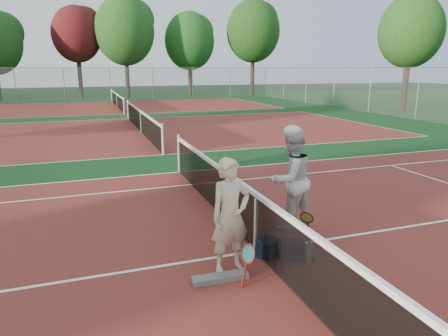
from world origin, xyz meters
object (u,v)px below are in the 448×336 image
at_px(player_b, 290,180).
at_px(racket_red, 248,265).
at_px(net_main, 256,222).
at_px(player_a, 230,216).
at_px(racket_spare, 286,252).
at_px(sports_bag_purple, 292,249).
at_px(water_bottle, 309,254).
at_px(sports_bag_navy, 267,248).
at_px(racket_black_held, 306,225).

xyz_separation_m(player_b, racket_red, (-1.52, -1.63, -0.65)).
xyz_separation_m(net_main, player_a, (-0.61, -0.45, 0.35)).
height_order(racket_spare, sports_bag_purple, sports_bag_purple).
height_order(net_main, player_b, player_b).
bearing_deg(sports_bag_purple, racket_spare, 100.49).
relative_size(racket_spare, water_bottle, 2.00).
bearing_deg(sports_bag_navy, net_main, 121.21).
bearing_deg(water_bottle, racket_spare, 117.54).
bearing_deg(racket_black_held, player_a, -24.11).
height_order(player_a, player_b, player_b).
distance_m(player_b, racket_red, 2.32).
height_order(racket_spare, sports_bag_navy, sports_bag_navy).
distance_m(racket_spare, water_bottle, 0.42).
distance_m(racket_red, sports_bag_purple, 1.10).
xyz_separation_m(sports_bag_purple, water_bottle, (0.17, -0.24, 0.00)).
height_order(net_main, sports_bag_purple, net_main).
height_order(sports_bag_purple, water_bottle, water_bottle).
distance_m(racket_black_held, water_bottle, 0.89).
bearing_deg(player_a, water_bottle, -19.06).
relative_size(racket_spare, sports_bag_navy, 1.73).
height_order(sports_bag_navy, sports_bag_purple, sports_bag_purple).
relative_size(net_main, water_bottle, 36.60).
xyz_separation_m(player_a, racket_red, (0.09, -0.45, -0.57)).
xyz_separation_m(racket_black_held, sports_bag_purple, (-0.58, -0.54, -0.11)).
xyz_separation_m(racket_red, racket_black_held, (1.55, 1.05, -0.03)).
bearing_deg(water_bottle, net_main, 134.71).
height_order(racket_red, sports_bag_navy, racket_red).
height_order(racket_red, sports_bag_purple, racket_red).
bearing_deg(racket_spare, sports_bag_purple, 146.21).
relative_size(net_main, player_b, 5.81).
bearing_deg(sports_bag_navy, sports_bag_purple, -29.72).
xyz_separation_m(net_main, water_bottle, (0.62, -0.63, -0.36)).
bearing_deg(racket_red, player_a, 69.31).
height_order(player_b, racket_red, player_b).
bearing_deg(sports_bag_purple, player_a, -177.11).
xyz_separation_m(net_main, sports_bag_navy, (0.12, -0.20, -0.37)).
xyz_separation_m(racket_spare, sports_bag_purple, (0.02, -0.13, 0.11)).
distance_m(racket_red, racket_black_held, 1.87).
distance_m(racket_red, water_bottle, 1.18).
bearing_deg(racket_red, sports_bag_navy, 15.26).
bearing_deg(sports_bag_purple, net_main, 139.35).
relative_size(racket_red, water_bottle, 1.95).
height_order(player_b, sports_bag_navy, player_b).
distance_m(racket_black_held, sports_bag_purple, 0.80).
relative_size(player_a, racket_black_held, 3.27).
height_order(player_a, water_bottle, player_a).
bearing_deg(net_main, player_a, -143.72).
relative_size(player_b, racket_black_held, 3.59).
bearing_deg(racket_black_held, sports_bag_navy, -23.05).
distance_m(racket_black_held, sports_bag_navy, 0.99).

